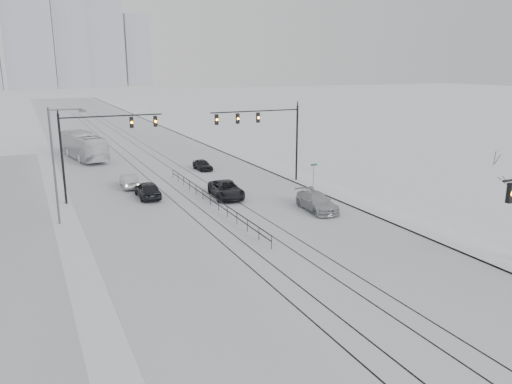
% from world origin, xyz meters
% --- Properties ---
extents(road, '(22.00, 260.00, 0.02)m').
position_xyz_m(road, '(0.00, 60.00, 0.01)').
color(road, silver).
rests_on(road, ground).
extents(sidewalk_east, '(5.00, 260.00, 0.16)m').
position_xyz_m(sidewalk_east, '(13.50, 60.00, 0.08)').
color(sidewalk_east, white).
rests_on(sidewalk_east, ground).
extents(curb, '(0.10, 260.00, 0.12)m').
position_xyz_m(curb, '(11.05, 60.00, 0.06)').
color(curb, gray).
rests_on(curb, ground).
extents(tram_rails, '(5.30, 180.00, 0.01)m').
position_xyz_m(tram_rails, '(-0.00, 40.00, 0.02)').
color(tram_rails, black).
rests_on(tram_rails, ground).
extents(skyline, '(96.00, 48.00, 72.00)m').
position_xyz_m(skyline, '(5.02, 273.63, 30.65)').
color(skyline, '#A2A7B1').
rests_on(skyline, ground).
extents(traffic_mast_ne, '(9.60, 0.37, 8.00)m').
position_xyz_m(traffic_mast_ne, '(8.15, 34.99, 5.76)').
color(traffic_mast_ne, black).
rests_on(traffic_mast_ne, ground).
extents(traffic_mast_nw, '(9.10, 0.37, 8.00)m').
position_xyz_m(traffic_mast_nw, '(-8.52, 36.00, 5.57)').
color(traffic_mast_nw, black).
rests_on(traffic_mast_nw, ground).
extents(street_light_west, '(2.73, 0.25, 9.00)m').
position_xyz_m(street_light_west, '(-12.20, 30.00, 5.21)').
color(street_light_west, '#595B60').
rests_on(street_light_west, ground).
extents(median_fence, '(0.06, 24.00, 1.00)m').
position_xyz_m(median_fence, '(0.00, 30.00, 0.53)').
color(median_fence, black).
rests_on(median_fence, ground).
extents(street_sign, '(0.70, 0.06, 2.40)m').
position_xyz_m(street_sign, '(11.80, 32.00, 1.61)').
color(street_sign, '#595B60').
rests_on(street_sign, ground).
extents(sedan_sb_inner, '(1.97, 4.69, 1.59)m').
position_xyz_m(sedan_sb_inner, '(-4.43, 34.77, 0.79)').
color(sedan_sb_inner, black).
rests_on(sedan_sb_inner, ground).
extents(sedan_sb_outer, '(1.69, 4.30, 1.39)m').
position_xyz_m(sedan_sb_outer, '(-5.18, 39.64, 0.70)').
color(sedan_sb_outer, '#B0B3B8').
rests_on(sedan_sb_outer, ground).
extents(sedan_nb_front, '(3.14, 5.72, 1.52)m').
position_xyz_m(sedan_nb_front, '(2.26, 31.90, 0.76)').
color(sedan_nb_front, black).
rests_on(sedan_nb_front, ground).
extents(sedan_nb_right, '(2.51, 5.35, 1.51)m').
position_xyz_m(sedan_nb_right, '(7.62, 24.59, 0.76)').
color(sedan_nb_right, '#A9ACB1').
rests_on(sedan_nb_right, ground).
extents(sedan_nb_far, '(1.66, 3.70, 1.24)m').
position_xyz_m(sedan_nb_far, '(4.38, 44.76, 0.62)').
color(sedan_nb_far, black).
rests_on(sedan_nb_far, ground).
extents(box_truck, '(4.82, 12.51, 3.40)m').
position_xyz_m(box_truck, '(-7.37, 58.18, 1.70)').
color(box_truck, silver).
rests_on(box_truck, ground).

